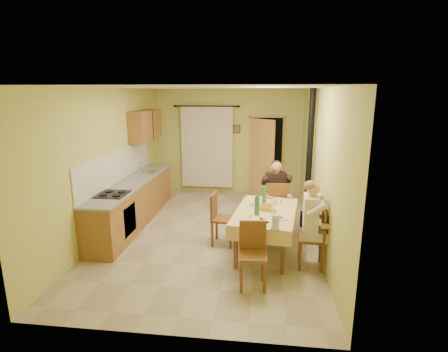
# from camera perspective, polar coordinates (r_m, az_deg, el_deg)

# --- Properties ---
(floor) EXTENTS (4.00, 6.00, 0.01)m
(floor) POSITION_cam_1_polar(r_m,az_deg,el_deg) (7.01, -2.15, -9.31)
(floor) COLOR tan
(floor) RESTS_ON ground
(room_shell) EXTENTS (4.04, 6.04, 2.82)m
(room_shell) POSITION_cam_1_polar(r_m,az_deg,el_deg) (6.52, -2.30, 5.58)
(room_shell) COLOR #C8CA68
(room_shell) RESTS_ON ground
(kitchen_run) EXTENTS (0.64, 3.64, 1.56)m
(kitchen_run) POSITION_cam_1_polar(r_m,az_deg,el_deg) (7.64, -14.49, -3.93)
(kitchen_run) COLOR brown
(kitchen_run) RESTS_ON ground
(upper_cabinets) EXTENTS (0.35, 1.40, 0.70)m
(upper_cabinets) POSITION_cam_1_polar(r_m,az_deg,el_deg) (8.59, -12.68, 8.11)
(upper_cabinets) COLOR brown
(upper_cabinets) RESTS_ON room_shell
(curtain) EXTENTS (1.70, 0.07, 2.22)m
(curtain) POSITION_cam_1_polar(r_m,az_deg,el_deg) (9.52, -2.81, 4.77)
(curtain) COLOR black
(curtain) RESTS_ON ground
(doorway) EXTENTS (0.96, 0.60, 2.15)m
(doorway) POSITION_cam_1_polar(r_m,az_deg,el_deg) (9.37, 6.55, 3.24)
(doorway) COLOR black
(doorway) RESTS_ON ground
(dining_table) EXTENTS (1.21, 1.78, 0.76)m
(dining_table) POSITION_cam_1_polar(r_m,az_deg,el_deg) (6.14, 6.73, -8.97)
(dining_table) COLOR #ECC67B
(dining_table) RESTS_ON ground
(tableware) EXTENTS (0.70, 1.65, 0.33)m
(tableware) POSITION_cam_1_polar(r_m,az_deg,el_deg) (5.88, 6.87, -5.40)
(tableware) COLOR white
(tableware) RESTS_ON dining_table
(chair_far) EXTENTS (0.51, 0.51, 1.02)m
(chair_far) POSITION_cam_1_polar(r_m,az_deg,el_deg) (7.15, 8.35, -6.47)
(chair_far) COLOR brown
(chair_far) RESTS_ON ground
(chair_near) EXTENTS (0.42, 0.42, 0.94)m
(chair_near) POSITION_cam_1_polar(r_m,az_deg,el_deg) (5.16, 4.68, -14.68)
(chair_near) COLOR brown
(chair_near) RESTS_ON ground
(chair_right) EXTENTS (0.41, 0.41, 0.95)m
(chair_right) POSITION_cam_1_polar(r_m,az_deg,el_deg) (5.83, 14.08, -11.59)
(chair_right) COLOR brown
(chair_right) RESTS_ON ground
(chair_left) EXTENTS (0.44, 0.44, 0.95)m
(chair_left) POSITION_cam_1_polar(r_m,az_deg,el_deg) (6.45, -0.23, -8.62)
(chair_left) COLOR brown
(chair_left) RESTS_ON ground
(man_far) EXTENTS (0.61, 0.51, 1.39)m
(man_far) POSITION_cam_1_polar(r_m,az_deg,el_deg) (6.98, 8.50, -1.90)
(man_far) COLOR black
(man_far) RESTS_ON chair_far
(man_right) EXTENTS (0.48, 0.60, 1.39)m
(man_right) POSITION_cam_1_polar(r_m,az_deg,el_deg) (5.61, 14.30, -6.12)
(man_right) COLOR silver
(man_right) RESTS_ON chair_right
(stove_flue) EXTENTS (0.24, 0.24, 2.80)m
(stove_flue) POSITION_cam_1_polar(r_m,az_deg,el_deg) (7.23, 13.57, -0.39)
(stove_flue) COLOR black
(stove_flue) RESTS_ON ground
(picture_back) EXTENTS (0.19, 0.03, 0.23)m
(picture_back) POSITION_cam_1_polar(r_m,az_deg,el_deg) (9.43, 2.07, 7.67)
(picture_back) COLOR black
(picture_back) RESTS_ON room_shell
(picture_right) EXTENTS (0.03, 0.31, 0.21)m
(picture_right) POSITION_cam_1_polar(r_m,az_deg,el_deg) (7.68, 13.93, 6.66)
(picture_right) COLOR brown
(picture_right) RESTS_ON room_shell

